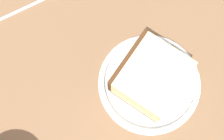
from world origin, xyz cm
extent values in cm
cube|color=brown|center=(0.00, 0.00, -1.08)|extent=(120.63, 120.63, 2.17)
cylinder|color=white|center=(-5.91, -4.48, 0.41)|extent=(15.37, 15.37, 0.81)
torus|color=white|center=(-5.91, -4.48, 1.12)|extent=(14.77, 14.77, 0.63)
cube|color=#472814|center=(-5.91, -4.48, 1.11)|extent=(9.36, 10.28, 0.60)
cube|color=beige|center=(-5.91, -4.48, 4.08)|extent=(9.36, 10.28, 5.34)
cube|color=#472814|center=(-1.77, -5.27, 4.08)|extent=(2.27, 8.93, 5.34)
cylinder|color=silver|center=(17.81, -7.03, 0.25)|extent=(7.16, 8.67, 0.50)
camera|label=1|loc=(-4.63, 6.66, 47.74)|focal=51.73mm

